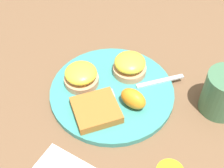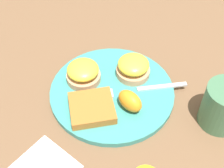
% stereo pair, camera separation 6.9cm
% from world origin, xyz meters
% --- Properties ---
extents(ground_plane, '(1.10, 1.10, 0.00)m').
position_xyz_m(ground_plane, '(0.00, 0.00, 0.00)').
color(ground_plane, brown).
extents(plate, '(0.28, 0.28, 0.01)m').
position_xyz_m(plate, '(0.00, 0.00, 0.01)').
color(plate, teal).
rests_on(plate, ground_plane).
extents(sandwich_benedict_left, '(0.08, 0.08, 0.05)m').
position_xyz_m(sandwich_benedict_left, '(0.07, 0.01, 0.04)').
color(sandwich_benedict_left, tan).
rests_on(sandwich_benedict_left, plate).
extents(sandwich_benedict_right, '(0.08, 0.08, 0.05)m').
position_xyz_m(sandwich_benedict_right, '(-0.03, 0.07, 0.04)').
color(sandwich_benedict_right, tan).
rests_on(sandwich_benedict_right, plate).
extents(hashbrown_patty, '(0.12, 0.12, 0.02)m').
position_xyz_m(hashbrown_patty, '(-0.07, -0.02, 0.02)').
color(hashbrown_patty, '#A36327').
rests_on(hashbrown_patty, plate).
extents(orange_wedge, '(0.04, 0.06, 0.04)m').
position_xyz_m(orange_wedge, '(-0.00, -0.06, 0.04)').
color(orange_wedge, orange).
rests_on(orange_wedge, plate).
extents(fork, '(0.20, 0.12, 0.00)m').
position_xyz_m(fork, '(0.04, -0.03, 0.02)').
color(fork, silver).
rests_on(fork, plate).
extents(cup, '(0.12, 0.09, 0.10)m').
position_xyz_m(cup, '(0.14, -0.20, 0.05)').
color(cup, '#42704C').
rests_on(cup, ground_plane).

